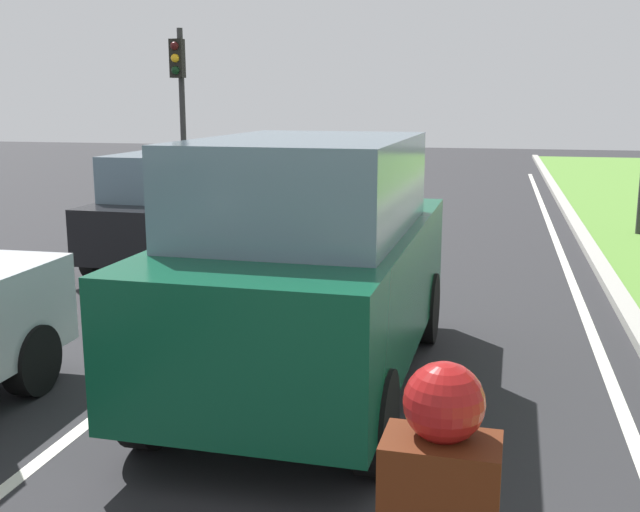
{
  "coord_description": "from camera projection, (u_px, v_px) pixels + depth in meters",
  "views": [
    {
      "loc": [
        2.47,
        2.35,
        2.61
      ],
      "look_at": [
        0.93,
        8.93,
        1.2
      ],
      "focal_mm": 42.58,
      "sensor_mm": 36.0,
      "label": 1
    }
  ],
  "objects": [
    {
      "name": "ground_plane",
      "position": [
        335.0,
        264.0,
        12.19
      ],
      "size": [
        60.0,
        60.0,
        0.0
      ],
      "primitive_type": "plane",
      "color": "#262628"
    },
    {
      "name": "lane_line_center",
      "position": [
        293.0,
        262.0,
        12.35
      ],
      "size": [
        0.12,
        32.0,
        0.01
      ],
      "primitive_type": "cube",
      "color": "silver",
      "rests_on": "ground"
    },
    {
      "name": "traffic_light_overhead_left",
      "position": [
        180.0,
        87.0,
        18.26
      ],
      "size": [
        0.32,
        0.5,
        4.26
      ],
      "color": "#2D2D2D",
      "rests_on": "ground"
    },
    {
      "name": "car_hatchback_far",
      "position": [
        176.0,
        210.0,
        11.99
      ],
      "size": [
        1.79,
        3.73,
        1.78
      ],
      "rotation": [
        0.0,
        0.0,
        -0.02
      ],
      "color": "black",
      "rests_on": "ground"
    },
    {
      "name": "car_suv_ahead",
      "position": [
        311.0,
        263.0,
        6.78
      ],
      "size": [
        2.05,
        4.54,
        2.28
      ],
      "rotation": [
        0.0,
        0.0,
        -0.02
      ],
      "color": "#0C472D",
      "rests_on": "ground"
    },
    {
      "name": "curb_right",
      "position": [
        605.0,
        273.0,
        11.27
      ],
      "size": [
        0.24,
        48.0,
        0.12
      ],
      "primitive_type": "cube",
      "color": "#9E9B93",
      "rests_on": "ground"
    },
    {
      "name": "lane_line_right_edge",
      "position": [
        569.0,
        275.0,
        11.39
      ],
      "size": [
        0.12,
        32.0,
        0.01
      ],
      "primitive_type": "cube",
      "color": "silver",
      "rests_on": "ground"
    }
  ]
}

